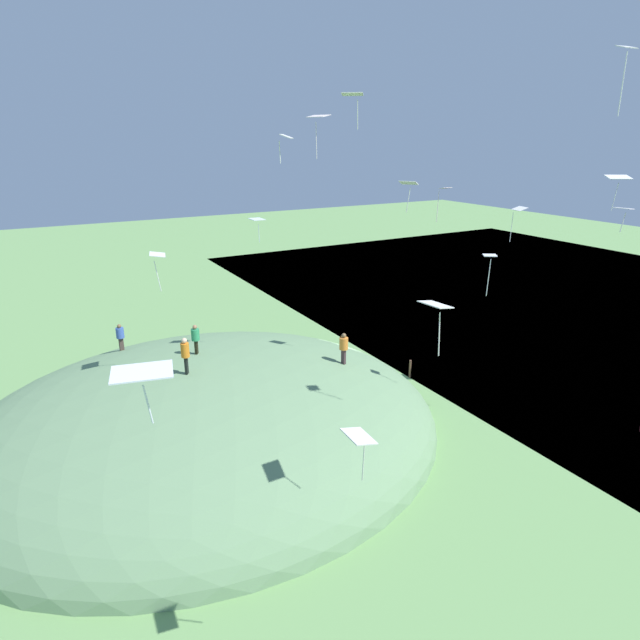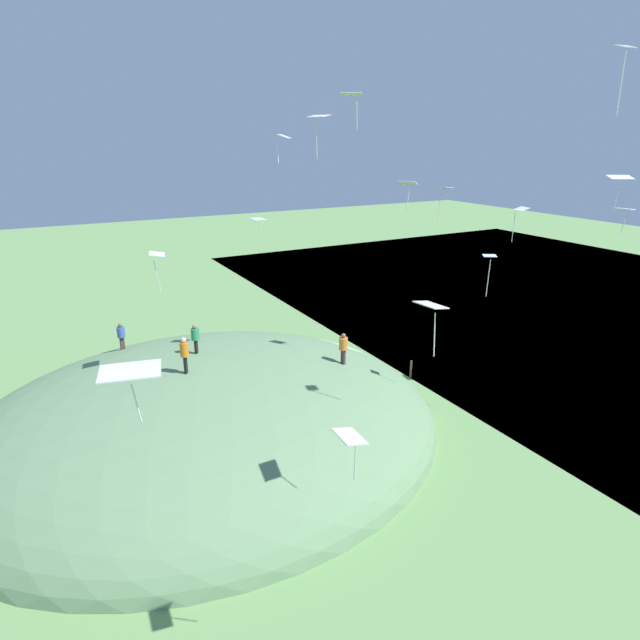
{
  "view_description": "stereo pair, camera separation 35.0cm",
  "coord_description": "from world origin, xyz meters",
  "views": [
    {
      "loc": [
        16.56,
        27.0,
        14.77
      ],
      "look_at": [
        2.61,
        2.2,
        5.12
      ],
      "focal_mm": 29.94,
      "sensor_mm": 36.0,
      "label": 1
    },
    {
      "loc": [
        16.25,
        27.16,
        14.77
      ],
      "look_at": [
        2.61,
        2.2,
        5.12
      ],
      "focal_mm": 29.94,
      "sensor_mm": 36.0,
      "label": 2
    }
  ],
  "objects": [
    {
      "name": "ground_plane",
      "position": [
        0.0,
        0.0,
        0.0
      ],
      "size": [
        160.0,
        160.0,
        0.0
      ],
      "primitive_type": "plane",
      "color": "#699656"
    },
    {
      "name": "lake_water",
      "position": [
        -29.9,
        0.0,
        -0.2
      ],
      "size": [
        51.53,
        80.0,
        0.4
      ],
      "primitive_type": "cube",
      "color": "#2F5672",
      "rests_on": "ground_plane"
    },
    {
      "name": "grass_hill",
      "position": [
        9.62,
        2.42,
        0.0
      ],
      "size": [
        25.18,
        22.24,
        7.94
      ],
      "primitive_type": "ellipsoid",
      "color": "#678B61",
      "rests_on": "ground_plane"
    },
    {
      "name": "person_on_hilltop",
      "position": [
        10.57,
        3.13,
        5.13
      ],
      "size": [
        0.57,
        0.57,
        1.86
      ],
      "rotation": [
        0.0,
        0.0,
        0.97
      ],
      "color": "black",
      "rests_on": "grass_hill"
    },
    {
      "name": "person_walking_path",
      "position": [
        9.37,
        0.79,
        4.94
      ],
      "size": [
        0.6,
        0.6,
        1.62
      ],
      "rotation": [
        0.0,
        0.0,
        4.1
      ],
      "color": "black",
      "rests_on": "grass_hill"
    },
    {
      "name": "person_watching_kites",
      "position": [
        12.5,
        -3.62,
        4.19
      ],
      "size": [
        0.52,
        0.52,
        1.58
      ],
      "rotation": [
        0.0,
        0.0,
        3.35
      ],
      "color": "#40332D",
      "rests_on": "grass_hill"
    },
    {
      "name": "person_with_child",
      "position": [
        2.3,
        4.25,
        4.25
      ],
      "size": [
        0.53,
        0.53,
        1.76
      ],
      "rotation": [
        0.0,
        0.0,
        1.7
      ],
      "color": "#402E30",
      "rests_on": "grass_hill"
    },
    {
      "name": "kite_0",
      "position": [
        7.11,
        7.51,
        14.81
      ],
      "size": [
        0.73,
        0.76,
        1.09
      ],
      "color": "silver"
    },
    {
      "name": "kite_1",
      "position": [
        5.69,
        15.0,
        9.84
      ],
      "size": [
        0.76,
        1.02,
        1.71
      ],
      "color": "silver"
    },
    {
      "name": "kite_2",
      "position": [
        -0.29,
        5.84,
        12.69
      ],
      "size": [
        0.96,
        1.03,
        1.53
      ],
      "color": "white"
    },
    {
      "name": "kite_3",
      "position": [
        -11.34,
        3.24,
        10.46
      ],
      "size": [
        0.8,
        1.02,
        2.24
      ],
      "color": "white"
    },
    {
      "name": "kite_4",
      "position": [
        3.91,
        -3.34,
        10.13
      ],
      "size": [
        0.78,
        1.1,
        1.42
      ],
      "color": "white"
    },
    {
      "name": "kite_6",
      "position": [
        11.16,
        1.87,
        9.59
      ],
      "size": [
        0.92,
        1.15,
        1.85
      ],
      "color": "white"
    },
    {
      "name": "kite_7",
      "position": [
        14.99,
        17.41,
        10.62
      ],
      "size": [
        1.27,
        1.02,
        1.21
      ],
      "color": "silver"
    },
    {
      "name": "kite_8",
      "position": [
        -7.54,
        0.39,
        11.59
      ],
      "size": [
        0.73,
        0.6,
        2.23
      ],
      "color": "white"
    },
    {
      "name": "kite_9",
      "position": [
        2.13,
        1.16,
        15.81
      ],
      "size": [
        1.15,
        1.3,
        2.22
      ],
      "color": "white"
    },
    {
      "name": "kite_10",
      "position": [
        -11.03,
        9.65,
        12.85
      ],
      "size": [
        1.42,
        1.31,
        1.85
      ],
      "color": "white"
    },
    {
      "name": "kite_11",
      "position": [
        2.64,
        5.24,
        16.62
      ],
      "size": [
        1.16,
        1.11,
        1.55
      ],
      "color": "white"
    },
    {
      "name": "kite_12",
      "position": [
        -1.89,
        14.91,
        17.39
      ],
      "size": [
        0.67,
        0.51,
        2.22
      ],
      "color": "white"
    },
    {
      "name": "kite_13",
      "position": [
        -2.83,
        9.11,
        9.27
      ],
      "size": [
        0.76,
        0.7,
        2.05
      ],
      "color": "silver"
    },
    {
      "name": "kite_14",
      "position": [
        10.26,
        17.71,
        7.97
      ],
      "size": [
        0.64,
        0.88,
        1.51
      ],
      "color": "silver"
    },
    {
      "name": "kite_15",
      "position": [
        -8.24,
        11.92,
        11.66
      ],
      "size": [
        0.66,
        0.85,
        1.16
      ],
      "color": "white"
    },
    {
      "name": "mooring_post",
      "position": [
        -4.17,
        2.12,
        0.6
      ],
      "size": [
        0.14,
        0.14,
        1.2
      ],
      "primitive_type": "cylinder",
      "color": "brown",
      "rests_on": "ground_plane"
    }
  ]
}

